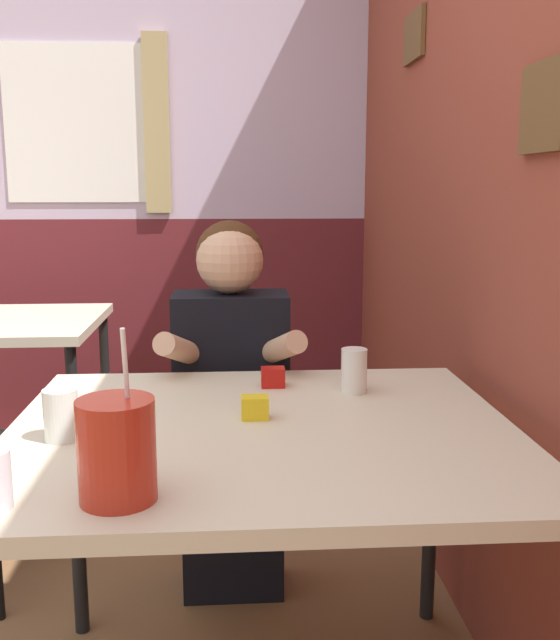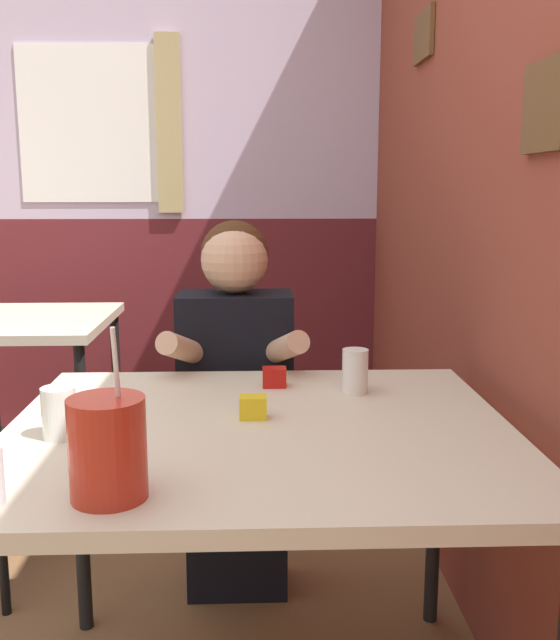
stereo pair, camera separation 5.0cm
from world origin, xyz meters
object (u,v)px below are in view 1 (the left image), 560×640
(main_table, at_px, (263,453))
(cocktail_pitcher, at_px, (117,450))
(background_table, at_px, (4,341))
(person_seated, at_px, (232,404))

(main_table, bearing_deg, cocktail_pitcher, -125.74)
(main_table, xyz_separation_m, background_table, (-0.96, 1.34, -0.03))
(background_table, bearing_deg, cocktail_pitcher, -67.31)
(background_table, distance_m, person_seated, 1.14)
(background_table, height_order, cocktail_pitcher, cocktail_pitcher)
(main_table, distance_m, cocktail_pitcher, 0.45)
(cocktail_pitcher, bearing_deg, main_table, 54.26)
(person_seated, distance_m, cocktail_pitcher, 1.02)
(main_table, xyz_separation_m, cocktail_pitcher, (-0.25, -0.35, 0.14))
(background_table, xyz_separation_m, cocktail_pitcher, (0.70, -1.69, 0.18))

